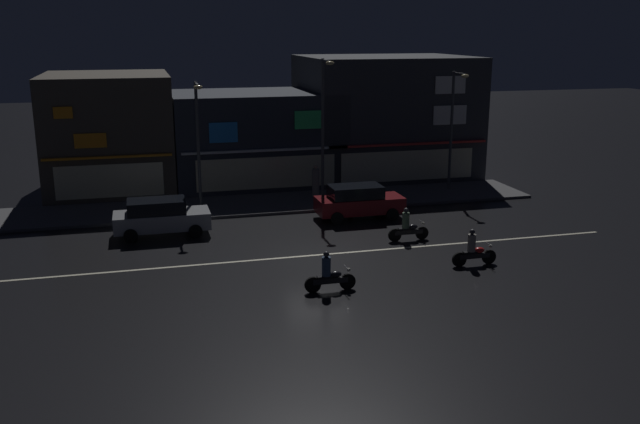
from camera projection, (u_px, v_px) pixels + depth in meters
ground_plane at (316, 255)px, 28.99m from camera, size 140.00×140.00×0.00m
lane_divider_stripe at (316, 255)px, 28.99m from camera, size 26.98×0.16×0.01m
sidewalk_far at (275, 203)px, 37.41m from camera, size 28.40×4.42×0.14m
storefront_left_block at (384, 116)px, 44.60m from camera, size 10.36×8.66×7.52m
storefront_center_block at (109, 132)px, 40.44m from camera, size 7.01×8.49×6.69m
storefront_right_block at (256, 138)px, 41.89m from camera, size 9.91×6.80×5.55m
streetlamp_west at (198, 135)px, 34.62m from camera, size 0.44×1.64×6.53m
streetlamp_mid at (324, 120)px, 36.32m from camera, size 0.44×1.64×7.56m
streetlamp_east at (453, 121)px, 39.31m from camera, size 0.44×1.64×6.74m
pedestrian_on_sidewalk at (316, 182)px, 38.49m from camera, size 0.40×0.40×1.76m
parked_car_near_kerb at (161, 217)px, 31.66m from camera, size 4.30×1.98×1.67m
parked_car_trailing at (358, 201)px, 34.51m from camera, size 4.30×1.98×1.67m
motorcycle_lead at (473, 250)px, 27.58m from camera, size 1.90×0.60×1.52m
motorcycle_following at (329, 275)px, 24.85m from camera, size 1.90×0.60×1.52m
motorcycle_opposite_lane at (408, 227)px, 30.84m from camera, size 1.90×0.60×1.52m
traffic_cone at (350, 209)px, 35.27m from camera, size 0.36×0.36×0.55m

